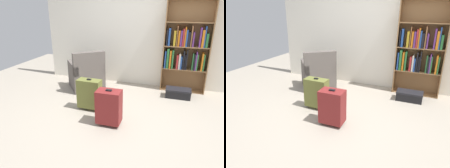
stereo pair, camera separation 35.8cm
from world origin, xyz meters
TOP-DOWN VIEW (x-y plane):
  - ground_plane at (0.00, 0.00)m, footprint 8.15×8.15m
  - back_wall at (0.00, 1.85)m, footprint 4.66×0.10m
  - bookshelf at (1.05, 1.67)m, footprint 0.94×0.25m
  - armchair at (-1.05, 1.14)m, footprint 0.99×0.99m
  - mug at (-0.44, 0.97)m, footprint 0.12×0.08m
  - storage_box at (0.99, 1.23)m, footprint 0.51×0.28m
  - suitcase_dark_red at (-0.06, -0.23)m, footprint 0.39×0.26m
  - suitcase_olive at (-0.56, 0.17)m, footprint 0.43×0.22m

SIDE VIEW (x-z plane):
  - ground_plane at x=0.00m, z-range 0.00..0.00m
  - mug at x=-0.44m, z-range 0.00..0.10m
  - storage_box at x=0.99m, z-range 0.01..0.20m
  - suitcase_olive at x=-0.56m, z-range 0.01..0.61m
  - armchair at x=-1.05m, z-range -0.13..0.77m
  - suitcase_dark_red at x=-0.06m, z-range 0.01..0.62m
  - bookshelf at x=1.05m, z-range -0.02..1.97m
  - back_wall at x=0.00m, z-range 0.00..2.60m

